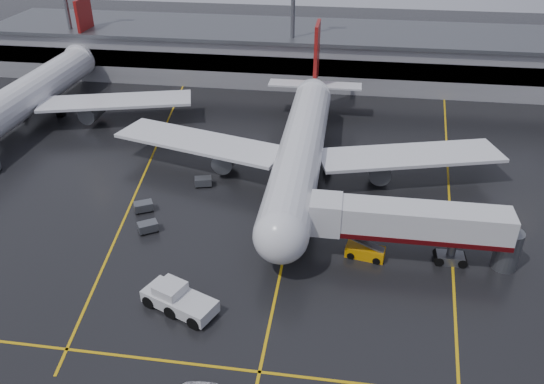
# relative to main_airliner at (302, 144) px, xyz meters

# --- Properties ---
(ground) EXTENTS (220.00, 220.00, 0.00)m
(ground) POSITION_rel_main_airliner_xyz_m (0.00, -9.70, -4.21)
(ground) COLOR black
(ground) RESTS_ON ground
(apron_line_centre) EXTENTS (0.25, 90.00, 0.02)m
(apron_line_centre) POSITION_rel_main_airliner_xyz_m (0.00, -9.70, -4.20)
(apron_line_centre) COLOR gold
(apron_line_centre) RESTS_ON ground
(apron_line_stop) EXTENTS (60.00, 0.25, 0.02)m
(apron_line_stop) POSITION_rel_main_airliner_xyz_m (0.00, -31.70, -4.20)
(apron_line_stop) COLOR gold
(apron_line_stop) RESTS_ON ground
(apron_line_left) EXTENTS (9.99, 69.35, 0.02)m
(apron_line_left) POSITION_rel_main_airliner_xyz_m (-20.00, 0.30, -4.20)
(apron_line_left) COLOR gold
(apron_line_left) RESTS_ON ground
(apron_line_right) EXTENTS (7.57, 69.64, 0.02)m
(apron_line_right) POSITION_rel_main_airliner_xyz_m (18.00, 0.30, -4.20)
(apron_line_right) COLOR gold
(apron_line_right) RESTS_ON ground
(terminal) EXTENTS (122.00, 19.00, 8.60)m
(terminal) POSITION_rel_main_airliner_xyz_m (0.00, 38.23, 0.11)
(terminal) COLOR gray
(terminal) RESTS_ON ground
(light_mast_mid) EXTENTS (3.00, 1.20, 25.45)m
(light_mast_mid) POSITION_rel_main_airliner_xyz_m (-5.00, 32.30, 10.27)
(light_mast_mid) COLOR #595B60
(light_mast_mid) RESTS_ON ground
(main_airliner) EXTENTS (48.80, 45.60, 14.10)m
(main_airliner) POSITION_rel_main_airliner_xyz_m (0.00, 0.00, 0.00)
(main_airliner) COLOR silver
(main_airliner) RESTS_ON ground
(second_airliner) EXTENTS (48.80, 45.60, 14.10)m
(second_airliner) POSITION_rel_main_airliner_xyz_m (-42.00, 12.00, 0.00)
(second_airliner) COLOR silver
(second_airliner) RESTS_ON ground
(jet_bridge) EXTENTS (19.90, 3.40, 6.05)m
(jet_bridge) POSITION_rel_main_airliner_xyz_m (11.87, -15.70, -0.28)
(jet_bridge) COLOR silver
(jet_bridge) RESTS_ON ground
(pushback_tractor) EXTENTS (7.12, 5.00, 2.36)m
(pushback_tractor) POSITION_rel_main_airliner_xyz_m (-8.11, -25.79, -3.27)
(pushback_tractor) COLOR silver
(pushback_tractor) RESTS_ON ground
(belt_loader) EXTENTS (3.98, 2.33, 2.38)m
(belt_loader) POSITION_rel_main_airliner_xyz_m (7.87, -16.06, -3.62)
(belt_loader) COLOR orange
(belt_loader) RESTS_ON ground
(baggage_cart_a) EXTENTS (2.39, 2.18, 1.12)m
(baggage_cart_a) POSITION_rel_main_airliner_xyz_m (-14.67, -15.02, -3.58)
(baggage_cart_a) COLOR #595B60
(baggage_cart_a) RESTS_ON ground
(baggage_cart_b) EXTENTS (2.38, 2.10, 1.12)m
(baggage_cart_b) POSITION_rel_main_airliner_xyz_m (-16.53, -11.22, -3.58)
(baggage_cart_b) COLOR #595B60
(baggage_cart_b) RESTS_ON ground
(baggage_cart_c) EXTENTS (2.27, 1.78, 1.12)m
(baggage_cart_c) POSITION_rel_main_airliner_xyz_m (-11.40, -4.73, -3.58)
(baggage_cart_c) COLOR #595B60
(baggage_cart_c) RESTS_ON ground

